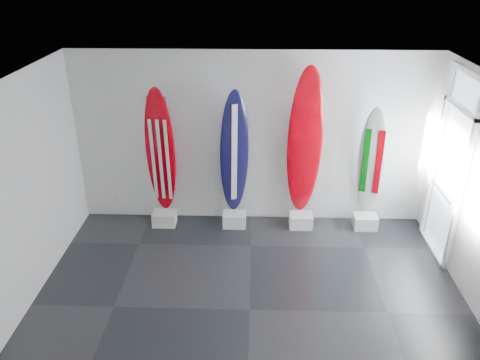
{
  "coord_description": "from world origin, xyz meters",
  "views": [
    {
      "loc": [
        0.03,
        -4.98,
        4.36
      ],
      "look_at": [
        -0.17,
        1.4,
        1.27
      ],
      "focal_mm": 35.33,
      "sensor_mm": 36.0,
      "label": 1
    }
  ],
  "objects_px": {
    "surfboard_usa": "(160,151)",
    "surfboard_navy": "(234,153)",
    "surfboard_italy": "(371,162)",
    "surfboard_swiss": "(305,143)"
  },
  "relations": [
    {
      "from": "surfboard_swiss",
      "to": "surfboard_italy",
      "type": "height_order",
      "value": "surfboard_swiss"
    },
    {
      "from": "surfboard_navy",
      "to": "surfboard_swiss",
      "type": "height_order",
      "value": "surfboard_swiss"
    },
    {
      "from": "surfboard_usa",
      "to": "surfboard_swiss",
      "type": "xyz_separation_m",
      "value": [
        2.4,
        0.0,
        0.18
      ]
    },
    {
      "from": "surfboard_usa",
      "to": "surfboard_italy",
      "type": "bearing_deg",
      "value": 6.25
    },
    {
      "from": "surfboard_usa",
      "to": "surfboard_swiss",
      "type": "height_order",
      "value": "surfboard_swiss"
    },
    {
      "from": "surfboard_usa",
      "to": "surfboard_navy",
      "type": "distance_m",
      "value": 1.24
    },
    {
      "from": "surfboard_navy",
      "to": "surfboard_italy",
      "type": "bearing_deg",
      "value": -20.05
    },
    {
      "from": "surfboard_navy",
      "to": "surfboard_italy",
      "type": "xyz_separation_m",
      "value": [
        2.28,
        0.0,
        -0.12
      ]
    },
    {
      "from": "surfboard_navy",
      "to": "surfboard_swiss",
      "type": "distance_m",
      "value": 1.18
    },
    {
      "from": "surfboard_usa",
      "to": "surfboard_italy",
      "type": "height_order",
      "value": "surfboard_usa"
    }
  ]
}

